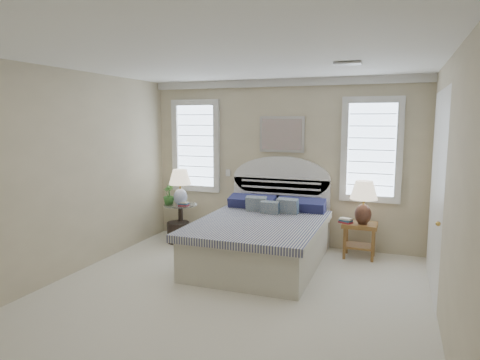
% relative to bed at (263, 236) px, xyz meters
% --- Properties ---
extents(floor, '(4.50, 5.00, 0.01)m').
position_rel_bed_xyz_m(floor, '(0.00, -1.46, -0.39)').
color(floor, beige).
rests_on(floor, ground).
extents(ceiling, '(4.50, 5.00, 0.01)m').
position_rel_bed_xyz_m(ceiling, '(0.00, -1.46, 2.31)').
color(ceiling, white).
rests_on(ceiling, wall_back).
extents(wall_back, '(4.50, 0.02, 2.70)m').
position_rel_bed_xyz_m(wall_back, '(0.00, 1.04, 0.96)').
color(wall_back, tan).
rests_on(wall_back, floor).
extents(wall_left, '(0.02, 5.00, 2.70)m').
position_rel_bed_xyz_m(wall_left, '(-2.25, -1.46, 0.96)').
color(wall_left, tan).
rests_on(wall_left, floor).
extents(wall_right, '(0.02, 5.00, 2.70)m').
position_rel_bed_xyz_m(wall_right, '(2.25, -1.46, 0.96)').
color(wall_right, tan).
rests_on(wall_right, floor).
extents(crown_molding, '(4.50, 0.08, 0.12)m').
position_rel_bed_xyz_m(crown_molding, '(0.00, 1.00, 2.25)').
color(crown_molding, silver).
rests_on(crown_molding, wall_back).
extents(hvac_vent, '(0.30, 0.20, 0.02)m').
position_rel_bed_xyz_m(hvac_vent, '(1.20, -0.66, 2.29)').
color(hvac_vent, '#B2B2B2').
rests_on(hvac_vent, ceiling).
extents(switch_plate, '(0.08, 0.01, 0.12)m').
position_rel_bed_xyz_m(switch_plate, '(-0.95, 1.03, 0.76)').
color(switch_plate, silver).
rests_on(switch_plate, wall_back).
extents(window_left, '(0.90, 0.06, 1.60)m').
position_rel_bed_xyz_m(window_left, '(-1.55, 1.02, 1.21)').
color(window_left, silver).
rests_on(window_left, wall_back).
extents(window_right, '(0.90, 0.06, 1.60)m').
position_rel_bed_xyz_m(window_right, '(1.40, 1.02, 1.21)').
color(window_right, silver).
rests_on(window_right, wall_back).
extents(painting, '(0.74, 0.04, 0.58)m').
position_rel_bed_xyz_m(painting, '(0.00, 1.00, 1.43)').
color(painting, silver).
rests_on(painting, wall_back).
extents(closet_door, '(0.02, 1.80, 2.40)m').
position_rel_bed_xyz_m(closet_door, '(2.23, -0.26, 0.81)').
color(closet_door, white).
rests_on(closet_door, floor).
extents(bed, '(1.72, 2.28, 1.47)m').
position_rel_bed_xyz_m(bed, '(0.00, 0.00, 0.00)').
color(bed, beige).
rests_on(bed, floor).
extents(side_table_left, '(0.56, 0.56, 0.63)m').
position_rel_bed_xyz_m(side_table_left, '(-1.65, 0.59, 0.00)').
color(side_table_left, black).
rests_on(side_table_left, floor).
extents(nightstand_right, '(0.50, 0.40, 0.53)m').
position_rel_bed_xyz_m(nightstand_right, '(1.30, 0.69, 0.00)').
color(nightstand_right, brown).
rests_on(nightstand_right, floor).
extents(floor_pot, '(0.40, 0.40, 0.35)m').
position_rel_bed_xyz_m(floor_pot, '(-1.63, 0.47, -0.21)').
color(floor_pot, black).
rests_on(floor_pot, floor).
extents(lamp_left, '(0.46, 0.46, 0.61)m').
position_rel_bed_xyz_m(lamp_left, '(-1.62, 0.54, 0.62)').
color(lamp_left, white).
rests_on(lamp_left, side_table_left).
extents(lamp_right, '(0.52, 0.52, 0.65)m').
position_rel_bed_xyz_m(lamp_right, '(1.34, 0.65, 0.54)').
color(lamp_right, black).
rests_on(lamp_right, nightstand_right).
extents(potted_plant, '(0.21, 0.21, 0.33)m').
position_rel_bed_xyz_m(potted_plant, '(-1.82, 0.51, 0.41)').
color(potted_plant, '#3F7D32').
rests_on(potted_plant, side_table_left).
extents(books_left, '(0.16, 0.12, 0.07)m').
position_rel_bed_xyz_m(books_left, '(-1.54, 0.50, 0.28)').
color(books_left, maroon).
rests_on(books_left, side_table_left).
extents(books_right, '(0.22, 0.19, 0.07)m').
position_rel_bed_xyz_m(books_right, '(1.10, 0.62, 0.18)').
color(books_right, maroon).
rests_on(books_right, nightstand_right).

